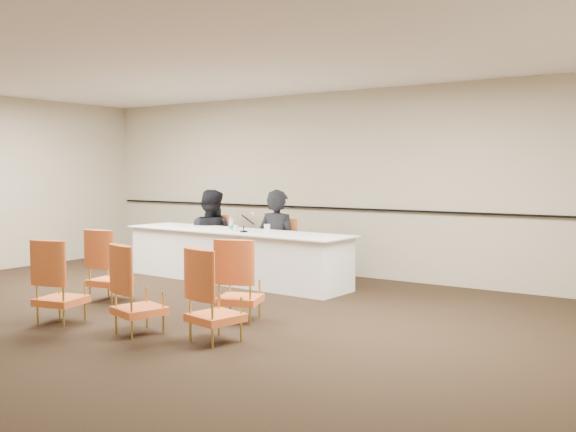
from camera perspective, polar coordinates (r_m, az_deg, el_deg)
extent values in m
plane|color=black|center=(7.60, -11.56, -9.04)|extent=(10.00, 10.00, 0.00)
plane|color=white|center=(7.52, -11.89, 13.83)|extent=(10.00, 10.00, 0.00)
cube|color=#B4AA8D|center=(10.59, 4.02, 2.88)|extent=(10.00, 0.04, 3.00)
cube|color=black|center=(10.57, 3.90, 0.71)|extent=(9.80, 0.04, 0.03)
imported|color=black|center=(10.14, -0.94, -2.89)|extent=(0.71, 0.49, 1.86)
imported|color=black|center=(11.10, -6.92, -2.33)|extent=(1.04, 0.91, 1.81)
cube|color=white|center=(9.67, -3.35, -1.39)|extent=(0.32, 0.24, 0.00)
cylinder|color=white|center=(9.74, -4.66, -1.07)|extent=(0.07, 0.07, 0.10)
cylinder|color=white|center=(9.31, -1.88, -1.17)|extent=(0.12, 0.12, 0.14)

